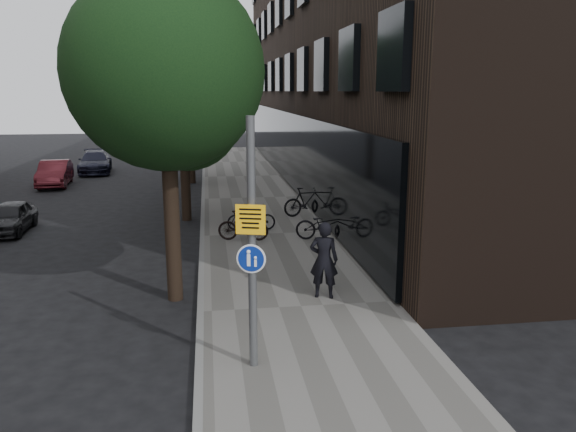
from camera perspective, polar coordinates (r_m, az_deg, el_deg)
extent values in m
plane|color=black|center=(9.87, 3.16, -16.96)|extent=(120.00, 120.00, 0.00)
cube|color=slate|center=(19.13, -1.95, -1.96)|extent=(4.50, 60.00, 0.12)
cube|color=slate|center=(19.03, -8.71, -2.16)|extent=(0.15, 60.00, 0.13)
cube|color=black|center=(32.35, 11.00, 19.73)|extent=(12.00, 40.00, 18.00)
cylinder|color=black|center=(13.35, -11.64, -1.83)|extent=(0.36, 0.36, 3.20)
sphere|color=black|center=(12.95, -12.39, 14.24)|extent=(4.40, 4.40, 4.40)
sphere|color=black|center=(13.73, -10.26, 10.04)|extent=(2.64, 2.64, 2.64)
cylinder|color=black|center=(21.68, -10.38, 3.73)|extent=(0.36, 0.36, 3.20)
sphere|color=black|center=(21.43, -10.79, 13.55)|extent=(5.00, 5.00, 5.00)
sphere|color=black|center=(22.22, -9.54, 10.97)|extent=(3.00, 3.00, 3.00)
cylinder|color=black|center=(30.60, -9.80, 6.29)|extent=(0.36, 0.36, 3.20)
sphere|color=black|center=(30.43, -10.07, 13.23)|extent=(5.00, 5.00, 5.00)
sphere|color=black|center=(31.22, -9.20, 11.41)|extent=(3.00, 3.00, 3.00)
cylinder|color=#595B5E|center=(9.51, -3.68, -3.09)|extent=(0.15, 0.15, 4.36)
cube|color=#F1AB0C|center=(9.39, -3.72, -0.25)|extent=(0.49, 0.17, 0.50)
cylinder|color=navy|center=(9.56, -3.66, -4.21)|extent=(0.43, 0.14, 0.45)
cylinder|color=white|center=(9.56, -3.66, -4.21)|extent=(0.49, 0.16, 0.50)
imported|color=black|center=(13.08, 3.66, -4.47)|extent=(0.76, 0.60, 1.82)
imported|color=black|center=(18.19, 3.78, -0.92)|extent=(2.01, 1.17, 1.00)
imported|color=black|center=(21.71, 1.89, 1.48)|extent=(1.93, 0.91, 1.12)
imported|color=black|center=(19.52, -3.75, -0.18)|extent=(1.70, 0.69, 0.88)
imported|color=black|center=(18.17, -4.58, -0.97)|extent=(1.70, 0.80, 0.99)
imported|color=black|center=(21.95, -26.40, -0.11)|extent=(1.31, 3.16, 1.07)
imported|color=maroon|center=(31.77, -22.61, 4.02)|extent=(1.77, 4.10, 1.31)
imported|color=black|center=(36.10, -19.00, 5.21)|extent=(2.32, 4.65, 1.30)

